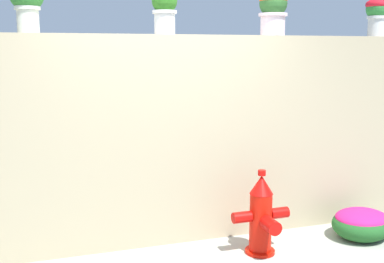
{
  "coord_description": "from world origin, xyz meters",
  "views": [
    {
      "loc": [
        -1.18,
        -3.63,
        1.94
      ],
      "look_at": [
        0.24,
        0.71,
        1.15
      ],
      "focal_mm": 44.43,
      "sensor_mm": 36.0,
      "label": 1
    }
  ],
  "objects": [
    {
      "name": "stone_wall",
      "position": [
        0.0,
        0.91,
        1.04
      ],
      "size": [
        5.54,
        0.32,
        2.09
      ],
      "primitive_type": "cube",
      "color": "tan",
      "rests_on": "ground"
    },
    {
      "name": "potted_plant_2",
      "position": [
        0.02,
        0.9,
        2.36
      ],
      "size": [
        0.26,
        0.26,
        0.44
      ],
      "color": "silver",
      "rests_on": "stone_wall"
    },
    {
      "name": "potted_plant_3",
      "position": [
        1.17,
        0.87,
        2.37
      ],
      "size": [
        0.3,
        0.3,
        0.47
      ],
      "color": "silver",
      "rests_on": "stone_wall"
    },
    {
      "name": "potted_plant_4",
      "position": [
        2.49,
        0.92,
        2.36
      ],
      "size": [
        0.26,
        0.26,
        0.43
      ],
      "color": "silver",
      "rests_on": "stone_wall"
    },
    {
      "name": "fire_hydrant",
      "position": [
        0.79,
        0.27,
        0.37
      ],
      "size": [
        0.57,
        0.45,
        0.82
      ],
      "color": "red",
      "rests_on": "ground"
    },
    {
      "name": "flower_bush_left",
      "position": [
        1.96,
        0.29,
        0.17
      ],
      "size": [
        0.62,
        0.56,
        0.32
      ],
      "color": "#205822",
      "rests_on": "ground"
    }
  ]
}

